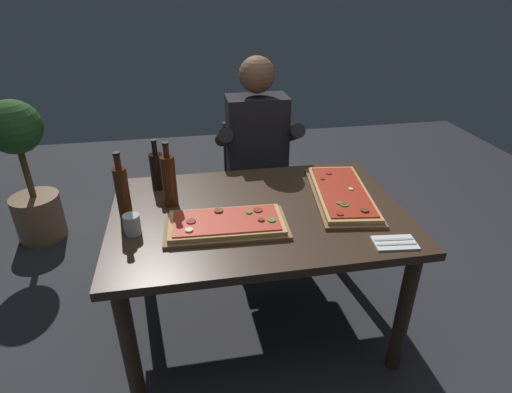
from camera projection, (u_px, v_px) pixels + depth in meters
ground_plane at (258, 323)px, 2.35m from camera, size 6.40×6.40×0.00m
dining_table at (258, 227)px, 2.05m from camera, size 1.40×0.96×0.74m
pizza_rectangular_front at (226, 224)px, 1.85m from camera, size 0.56×0.31×0.05m
pizza_rectangular_left at (342, 194)px, 2.11m from camera, size 0.37×0.67×0.05m
wine_bottle_dark at (157, 170)px, 2.17m from camera, size 0.07×0.07×0.27m
oil_bottle_amber at (123, 193)px, 1.86m from camera, size 0.06×0.06×0.34m
vinegar_bottle_green at (169, 180)px, 1.99m from camera, size 0.07×0.07×0.33m
tumbler_near_camera at (132, 226)px, 1.80m from camera, size 0.07×0.07×0.09m
napkin_cutlery_set at (395, 243)px, 1.75m from camera, size 0.19×0.13×0.01m
diner_chair at (255, 180)px, 2.88m from camera, size 0.44×0.44×0.87m
seated_diner at (258, 152)px, 2.66m from camera, size 0.53×0.41×1.33m
potted_plant_corner at (26, 169)px, 2.88m from camera, size 0.36×0.36×1.04m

